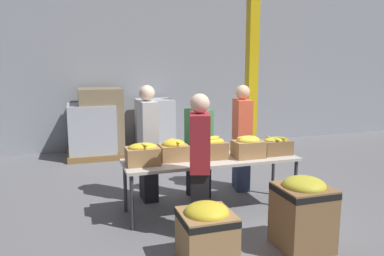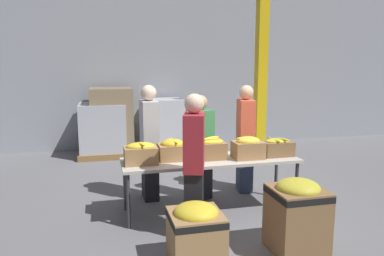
% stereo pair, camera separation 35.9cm
% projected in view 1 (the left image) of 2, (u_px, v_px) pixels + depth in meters
% --- Properties ---
extents(ground_plane, '(30.00, 30.00, 0.00)m').
position_uv_depth(ground_plane, '(211.00, 210.00, 5.40)').
color(ground_plane, slate).
extents(wall_back, '(16.00, 0.08, 4.00)m').
position_uv_depth(wall_back, '(149.00, 67.00, 9.26)').
color(wall_back, '#9399A3').
rests_on(wall_back, ground_plane).
extents(sorting_table, '(2.48, 0.75, 0.77)m').
position_uv_depth(sorting_table, '(211.00, 162.00, 5.28)').
color(sorting_table, beige).
rests_on(sorting_table, ground_plane).
extents(banana_box_0, '(0.44, 0.34, 0.30)m').
position_uv_depth(banana_box_0, '(143.00, 154.00, 4.94)').
color(banana_box_0, '#A37A4C').
rests_on(banana_box_0, sorting_table).
extents(banana_box_1, '(0.38, 0.35, 0.30)m').
position_uv_depth(banana_box_1, '(173.00, 150.00, 5.17)').
color(banana_box_1, '#A37A4C').
rests_on(banana_box_1, sorting_table).
extents(banana_box_2, '(0.43, 0.28, 0.32)m').
position_uv_depth(banana_box_2, '(211.00, 148.00, 5.24)').
color(banana_box_2, olive).
rests_on(banana_box_2, sorting_table).
extents(banana_box_3, '(0.42, 0.30, 0.32)m').
position_uv_depth(banana_box_3, '(248.00, 147.00, 5.32)').
color(banana_box_3, '#A37A4C').
rests_on(banana_box_3, sorting_table).
extents(banana_box_4, '(0.44, 0.30, 0.28)m').
position_uv_depth(banana_box_4, '(276.00, 146.00, 5.50)').
color(banana_box_4, olive).
rests_on(banana_box_4, sorting_table).
extents(volunteer_0, '(0.32, 0.51, 1.75)m').
position_uv_depth(volunteer_0, '(242.00, 138.00, 6.18)').
color(volunteer_0, '#2D3856').
rests_on(volunteer_0, ground_plane).
extents(volunteer_1, '(0.36, 0.52, 1.74)m').
position_uv_depth(volunteer_1, '(200.00, 166.00, 4.49)').
color(volunteer_1, black).
rests_on(volunteer_1, ground_plane).
extents(volunteer_2, '(0.38, 0.48, 1.62)m').
position_uv_depth(volunteer_2, '(199.00, 147.00, 5.82)').
color(volunteer_2, black).
rests_on(volunteer_2, ground_plane).
extents(volunteer_3, '(0.25, 0.48, 1.77)m').
position_uv_depth(volunteer_3, '(148.00, 144.00, 5.70)').
color(volunteer_3, black).
rests_on(volunteer_3, ground_plane).
extents(donation_bin_0, '(0.55, 0.55, 0.67)m').
position_uv_depth(donation_bin_0, '(207.00, 232.00, 3.90)').
color(donation_bin_0, '#A37A4C').
rests_on(donation_bin_0, ground_plane).
extents(donation_bin_1, '(0.57, 0.57, 0.84)m').
position_uv_depth(donation_bin_1, '(303.00, 210.00, 4.23)').
color(donation_bin_1, olive).
rests_on(donation_bin_1, ground_plane).
extents(support_pillar, '(0.21, 0.21, 4.00)m').
position_uv_depth(support_pillar, '(252.00, 68.00, 7.98)').
color(support_pillar, yellow).
rests_on(support_pillar, ground_plane).
extents(pallet_stack_0, '(0.90, 0.90, 1.26)m').
position_uv_depth(pallet_stack_0, '(154.00, 126.00, 8.93)').
color(pallet_stack_0, olive).
rests_on(pallet_stack_0, ground_plane).
extents(pallet_stack_1, '(1.10, 1.10, 1.20)m').
position_uv_depth(pallet_stack_1, '(92.00, 131.00, 8.41)').
color(pallet_stack_1, olive).
rests_on(pallet_stack_1, ground_plane).
extents(pallet_stack_2, '(1.02, 1.02, 1.55)m').
position_uv_depth(pallet_stack_2, '(101.00, 123.00, 8.47)').
color(pallet_stack_2, olive).
rests_on(pallet_stack_2, ground_plane).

